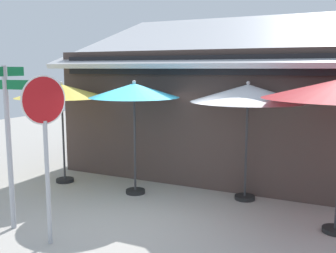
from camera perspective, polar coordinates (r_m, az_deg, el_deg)
The scene contains 7 objects.
ground_plane at distance 7.80m, azimuth -5.07°, elevation -13.20°, with size 28.00×28.00×0.10m, color #ADA8A0.
cafe_building at distance 11.26m, azimuth 9.19°, elevation 2.76°, with size 8.51×5.25×4.56m.
street_sign_post at distance 7.25m, azimuth -22.45°, elevation -0.37°, with size 0.94×1.00×2.88m.
stop_sign at distance 6.37m, azimuth -17.59°, elevation -0.23°, with size 0.22×0.75×2.73m.
patio_umbrella_mustard_left at distance 9.86m, azimuth -15.37°, elevation 4.92°, with size 2.22×2.22×2.52m.
patio_umbrella_teal_center at distance 8.63m, azimuth -4.99°, elevation 5.08°, with size 2.01×2.01×2.58m.
patio_umbrella_ivory_right at distance 8.35m, azimuth 11.63°, elevation 4.70°, with size 2.43×2.43×2.57m.
Camera 1 is at (3.73, -6.22, 2.83)m, focal length 41.55 mm.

